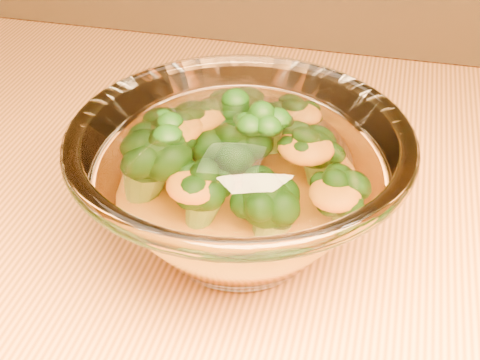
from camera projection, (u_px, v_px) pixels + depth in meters
The scene contains 3 objects.
glass_bowl at pixel (240, 186), 0.45m from camera, with size 0.23×0.23×0.10m.
cheese_sauce at pixel (240, 210), 0.46m from camera, with size 0.12×0.12×0.03m, color orange.
broccoli_heap at pixel (229, 159), 0.46m from camera, with size 0.16×0.13×0.07m.
Camera 1 is at (0.06, -0.29, 1.07)m, focal length 50.00 mm.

